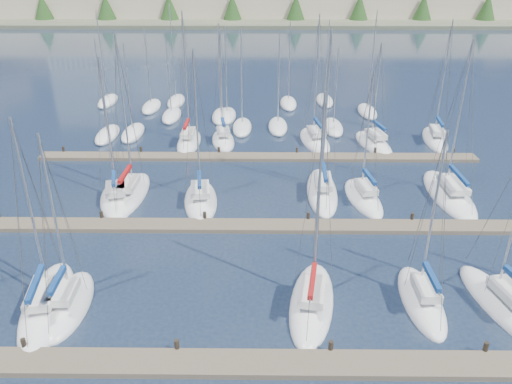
{
  "coord_description": "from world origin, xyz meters",
  "views": [
    {
      "loc": [
        0.33,
        -16.86,
        19.03
      ],
      "look_at": [
        0.0,
        14.0,
        4.0
      ],
      "focal_mm": 35.0,
      "sensor_mm": 36.0,
      "label": 1
    }
  ],
  "objects_px": {
    "sailboat_j": "(201,200)",
    "sailboat_l": "(363,198)",
    "sailboat_k": "(322,191)",
    "sailboat_o": "(223,140)",
    "sailboat_r": "(435,139)",
    "sailboat_h": "(117,199)",
    "sailboat_e": "(421,300)",
    "sailboat_m": "(449,194)",
    "sailboat_b": "(47,305)",
    "sailboat_q": "(373,143)",
    "sailboat_i": "(131,194)",
    "sailboat_c": "(68,304)",
    "sailboat_d": "(312,303)",
    "sailboat_f": "(502,305)",
    "sailboat_n": "(189,142)",
    "sailboat_p": "(315,140)"
  },
  "relations": [
    {
      "from": "sailboat_i",
      "to": "sailboat_n",
      "type": "height_order",
      "value": "sailboat_n"
    },
    {
      "from": "sailboat_f",
      "to": "sailboat_m",
      "type": "bearing_deg",
      "value": 71.82
    },
    {
      "from": "sailboat_d",
      "to": "sailboat_b",
      "type": "xyz_separation_m",
      "value": [
        -15.63,
        -0.34,
        -0.01
      ]
    },
    {
      "from": "sailboat_l",
      "to": "sailboat_o",
      "type": "bearing_deg",
      "value": 125.14
    },
    {
      "from": "sailboat_o",
      "to": "sailboat_j",
      "type": "relative_size",
      "value": 0.96
    },
    {
      "from": "sailboat_q",
      "to": "sailboat_o",
      "type": "bearing_deg",
      "value": 165.83
    },
    {
      "from": "sailboat_q",
      "to": "sailboat_b",
      "type": "bearing_deg",
      "value": -143.44
    },
    {
      "from": "sailboat_k",
      "to": "sailboat_j",
      "type": "height_order",
      "value": "sailboat_k"
    },
    {
      "from": "sailboat_l",
      "to": "sailboat_i",
      "type": "bearing_deg",
      "value": 171.02
    },
    {
      "from": "sailboat_e",
      "to": "sailboat_m",
      "type": "relative_size",
      "value": 0.83
    },
    {
      "from": "sailboat_o",
      "to": "sailboat_p",
      "type": "distance_m",
      "value": 10.05
    },
    {
      "from": "sailboat_b",
      "to": "sailboat_q",
      "type": "bearing_deg",
      "value": 38.28
    },
    {
      "from": "sailboat_e",
      "to": "sailboat_c",
      "type": "relative_size",
      "value": 1.0
    },
    {
      "from": "sailboat_h",
      "to": "sailboat_m",
      "type": "bearing_deg",
      "value": -11.96
    },
    {
      "from": "sailboat_r",
      "to": "sailboat_j",
      "type": "xyz_separation_m",
      "value": [
        -24.25,
        -15.14,
        -0.01
      ]
    },
    {
      "from": "sailboat_i",
      "to": "sailboat_b",
      "type": "relative_size",
      "value": 1.16
    },
    {
      "from": "sailboat_r",
      "to": "sailboat_m",
      "type": "distance_m",
      "value": 14.16
    },
    {
      "from": "sailboat_j",
      "to": "sailboat_o",
      "type": "bearing_deg",
      "value": 79.91
    },
    {
      "from": "sailboat_i",
      "to": "sailboat_q",
      "type": "bearing_deg",
      "value": 29.72
    },
    {
      "from": "sailboat_f",
      "to": "sailboat_l",
      "type": "xyz_separation_m",
      "value": [
        -5.6,
        14.08,
        -0.0
      ]
    },
    {
      "from": "sailboat_n",
      "to": "sailboat_k",
      "type": "xyz_separation_m",
      "value": [
        13.18,
        -12.21,
        -0.01
      ]
    },
    {
      "from": "sailboat_r",
      "to": "sailboat_h",
      "type": "height_order",
      "value": "sailboat_r"
    },
    {
      "from": "sailboat_i",
      "to": "sailboat_j",
      "type": "bearing_deg",
      "value": -9.37
    },
    {
      "from": "sailboat_c",
      "to": "sailboat_b",
      "type": "relative_size",
      "value": 0.93
    },
    {
      "from": "sailboat_n",
      "to": "sailboat_j",
      "type": "height_order",
      "value": "sailboat_n"
    },
    {
      "from": "sailboat_p",
      "to": "sailboat_b",
      "type": "height_order",
      "value": "sailboat_p"
    },
    {
      "from": "sailboat_o",
      "to": "sailboat_d",
      "type": "relative_size",
      "value": 0.94
    },
    {
      "from": "sailboat_d",
      "to": "sailboat_i",
      "type": "height_order",
      "value": "sailboat_i"
    },
    {
      "from": "sailboat_r",
      "to": "sailboat_h",
      "type": "xyz_separation_m",
      "value": [
        -31.27,
        -15.1,
        -0.01
      ]
    },
    {
      "from": "sailboat_o",
      "to": "sailboat_q",
      "type": "height_order",
      "value": "sailboat_o"
    },
    {
      "from": "sailboat_c",
      "to": "sailboat_i",
      "type": "distance_m",
      "value": 14.83
    },
    {
      "from": "sailboat_h",
      "to": "sailboat_l",
      "type": "xyz_separation_m",
      "value": [
        20.71,
        0.57,
        0.0
      ]
    },
    {
      "from": "sailboat_m",
      "to": "sailboat_l",
      "type": "distance_m",
      "value": 7.49
    },
    {
      "from": "sailboat_h",
      "to": "sailboat_r",
      "type": "bearing_deg",
      "value": 11.19
    },
    {
      "from": "sailboat_f",
      "to": "sailboat_k",
      "type": "height_order",
      "value": "sailboat_k"
    },
    {
      "from": "sailboat_m",
      "to": "sailboat_h",
      "type": "bearing_deg",
      "value": -177.84
    },
    {
      "from": "sailboat_p",
      "to": "sailboat_e",
      "type": "height_order",
      "value": "sailboat_p"
    },
    {
      "from": "sailboat_h",
      "to": "sailboat_f",
      "type": "relative_size",
      "value": 1.05
    },
    {
      "from": "sailboat_o",
      "to": "sailboat_e",
      "type": "bearing_deg",
      "value": -72.09
    },
    {
      "from": "sailboat_c",
      "to": "sailboat_d",
      "type": "height_order",
      "value": "sailboat_d"
    },
    {
      "from": "sailboat_q",
      "to": "sailboat_r",
      "type": "bearing_deg",
      "value": -0.53
    },
    {
      "from": "sailboat_i",
      "to": "sailboat_k",
      "type": "bearing_deg",
      "value": 3.65
    },
    {
      "from": "sailboat_j",
      "to": "sailboat_l",
      "type": "distance_m",
      "value": 13.7
    },
    {
      "from": "sailboat_r",
      "to": "sailboat_f",
      "type": "height_order",
      "value": "sailboat_r"
    },
    {
      "from": "sailboat_m",
      "to": "sailboat_o",
      "type": "bearing_deg",
      "value": 146.41
    },
    {
      "from": "sailboat_c",
      "to": "sailboat_n",
      "type": "relative_size",
      "value": 0.79
    },
    {
      "from": "sailboat_k",
      "to": "sailboat_o",
      "type": "bearing_deg",
      "value": 129.2
    },
    {
      "from": "sailboat_m",
      "to": "sailboat_n",
      "type": "relative_size",
      "value": 0.96
    },
    {
      "from": "sailboat_m",
      "to": "sailboat_r",
      "type": "bearing_deg",
      "value": 76.85
    },
    {
      "from": "sailboat_r",
      "to": "sailboat_o",
      "type": "xyz_separation_m",
      "value": [
        -23.38,
        -0.59,
        0.0
      ]
    }
  ]
}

